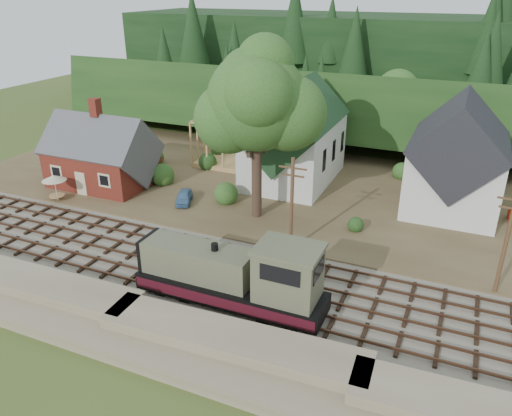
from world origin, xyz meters
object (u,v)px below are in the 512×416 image
at_px(locomotive, 237,277).
at_px(car_green, 98,170).
at_px(car_blue, 184,197).
at_px(patio_set, 54,179).

bearing_deg(locomotive, car_green, 147.37).
bearing_deg(car_blue, car_green, 144.84).
height_order(locomotive, car_green, locomotive).
height_order(car_green, patio_set, patio_set).
xyz_separation_m(car_green, patio_set, (1.00, -7.22, 1.65)).
height_order(car_blue, patio_set, patio_set).
relative_size(car_blue, car_green, 1.05).
distance_m(car_green, patio_set, 7.48).
xyz_separation_m(locomotive, car_blue, (-11.81, 12.90, -1.34)).
distance_m(locomotive, patio_set, 25.06).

